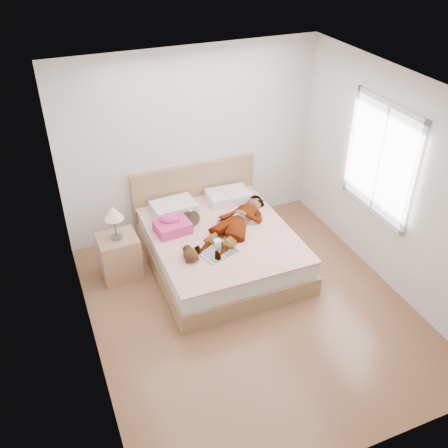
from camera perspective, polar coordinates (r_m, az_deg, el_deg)
name	(u,v)px	position (r m, az deg, el deg)	size (l,w,h in m)	color
ground	(251,310)	(6.01, 3.13, -9.74)	(4.00, 4.00, 0.00)	#502B19
woman	(236,221)	(6.41, 1.36, 0.39)	(0.56, 1.50, 0.21)	white
hair	(183,216)	(6.63, -4.72, 0.86)	(0.43, 0.52, 0.08)	black
phone	(189,210)	(6.55, -4.05, 1.66)	(0.04, 0.08, 0.01)	silver
room_shell	(381,160)	(6.21, 17.46, 7.01)	(4.00, 4.00, 4.00)	white
bed	(219,244)	(6.57, -0.61, -2.26)	(1.80, 2.08, 1.00)	olive
towel	(172,225)	(6.38, -6.00, -0.09)	(0.47, 0.39, 0.23)	#CF3867
magazine	(220,252)	(6.01, -0.50, -3.23)	(0.51, 0.41, 0.03)	white
coffee_mug	(218,244)	(6.08, -0.71, -2.26)	(0.14, 0.11, 0.11)	white
plush_toy	(190,254)	(5.88, -3.91, -3.42)	(0.18, 0.27, 0.15)	black
nightstand	(119,254)	(6.42, -11.90, -3.33)	(0.50, 0.45, 1.04)	olive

